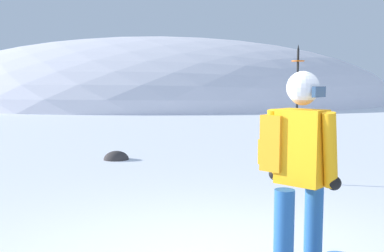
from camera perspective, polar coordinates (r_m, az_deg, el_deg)
name	(u,v)px	position (r m, az deg, el deg)	size (l,w,h in m)	color
ridge_peak_main	(161,100)	(38.51, -4.03, 3.38)	(38.25, 34.43, 10.26)	white
snowboarder_main	(297,174)	(3.57, 13.33, -6.00)	(1.50, 1.25, 1.71)	blue
piste_marker_near	(297,105)	(7.24, 13.29, 2.58)	(0.20, 0.20, 2.21)	black
rock_dark	(116,160)	(9.43, -9.68, -4.27)	(0.52, 0.44, 0.37)	#383333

